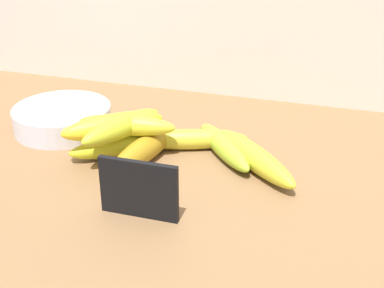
{
  "coord_description": "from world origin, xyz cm",
  "views": [
    {
      "loc": [
        26.03,
        -65.05,
        44.07
      ],
      "look_at": [
        4.84,
        4.1,
        8.0
      ],
      "focal_mm": 49.73,
      "sensor_mm": 36.0,
      "label": 1
    }
  ],
  "objects_px": {
    "banana_1": "(187,139)",
    "banana_4": "(224,146)",
    "banana_5": "(122,127)",
    "banana_6": "(127,125)",
    "banana_3": "(144,150)",
    "fruit_bowl": "(63,118)",
    "banana_2": "(124,145)",
    "chalkboard_sign": "(139,191)",
    "banana_7": "(113,126)",
    "banana_0": "(254,157)"
  },
  "relations": [
    {
      "from": "banana_4",
      "to": "banana_7",
      "type": "xyz_separation_m",
      "value": [
        -0.17,
        -0.05,
        0.04
      ]
    },
    {
      "from": "fruit_bowl",
      "to": "banana_3",
      "type": "bearing_deg",
      "value": -21.17
    },
    {
      "from": "fruit_bowl",
      "to": "banana_3",
      "type": "distance_m",
      "value": 0.2
    },
    {
      "from": "banana_7",
      "to": "banana_3",
      "type": "bearing_deg",
      "value": 0.01
    },
    {
      "from": "banana_3",
      "to": "chalkboard_sign",
      "type": "bearing_deg",
      "value": -70.32
    },
    {
      "from": "banana_6",
      "to": "banana_5",
      "type": "bearing_deg",
      "value": -103.25
    },
    {
      "from": "banana_1",
      "to": "banana_2",
      "type": "bearing_deg",
      "value": -150.83
    },
    {
      "from": "banana_4",
      "to": "banana_2",
      "type": "bearing_deg",
      "value": -164.51
    },
    {
      "from": "banana_4",
      "to": "banana_5",
      "type": "distance_m",
      "value": 0.17
    },
    {
      "from": "banana_5",
      "to": "banana_4",
      "type": "bearing_deg",
      "value": 18.39
    },
    {
      "from": "banana_0",
      "to": "banana_7",
      "type": "height_order",
      "value": "banana_7"
    },
    {
      "from": "fruit_bowl",
      "to": "banana_1",
      "type": "height_order",
      "value": "fruit_bowl"
    },
    {
      "from": "chalkboard_sign",
      "to": "banana_6",
      "type": "height_order",
      "value": "chalkboard_sign"
    },
    {
      "from": "chalkboard_sign",
      "to": "banana_0",
      "type": "relative_size",
      "value": 0.53
    },
    {
      "from": "banana_1",
      "to": "banana_4",
      "type": "xyz_separation_m",
      "value": [
        0.07,
        -0.01,
        -0.0
      ]
    },
    {
      "from": "banana_5",
      "to": "banana_6",
      "type": "height_order",
      "value": "banana_5"
    },
    {
      "from": "banana_5",
      "to": "banana_6",
      "type": "relative_size",
      "value": 1.0
    },
    {
      "from": "banana_0",
      "to": "banana_3",
      "type": "bearing_deg",
      "value": -170.54
    },
    {
      "from": "banana_6",
      "to": "banana_7",
      "type": "distance_m",
      "value": 0.02
    },
    {
      "from": "banana_5",
      "to": "banana_7",
      "type": "xyz_separation_m",
      "value": [
        -0.01,
        -0.0,
        0.0
      ]
    },
    {
      "from": "fruit_bowl",
      "to": "banana_0",
      "type": "relative_size",
      "value": 0.84
    },
    {
      "from": "chalkboard_sign",
      "to": "banana_3",
      "type": "bearing_deg",
      "value": 109.68
    },
    {
      "from": "fruit_bowl",
      "to": "chalkboard_sign",
      "type": "bearing_deg",
      "value": -42.53
    },
    {
      "from": "fruit_bowl",
      "to": "banana_0",
      "type": "height_order",
      "value": "fruit_bowl"
    },
    {
      "from": "banana_0",
      "to": "banana_6",
      "type": "bearing_deg",
      "value": -176.03
    },
    {
      "from": "fruit_bowl",
      "to": "banana_7",
      "type": "height_order",
      "value": "banana_7"
    },
    {
      "from": "chalkboard_sign",
      "to": "banana_4",
      "type": "distance_m",
      "value": 0.21
    },
    {
      "from": "fruit_bowl",
      "to": "banana_7",
      "type": "bearing_deg",
      "value": -28.05
    },
    {
      "from": "banana_5",
      "to": "banana_2",
      "type": "bearing_deg",
      "value": 102.91
    },
    {
      "from": "banana_0",
      "to": "banana_2",
      "type": "xyz_separation_m",
      "value": [
        -0.21,
        -0.02,
        -0.0
      ]
    },
    {
      "from": "banana_3",
      "to": "banana_7",
      "type": "bearing_deg",
      "value": -179.99
    },
    {
      "from": "banana_4",
      "to": "banana_1",
      "type": "bearing_deg",
      "value": 173.3
    },
    {
      "from": "fruit_bowl",
      "to": "banana_0",
      "type": "distance_m",
      "value": 0.36
    },
    {
      "from": "banana_3",
      "to": "banana_6",
      "type": "height_order",
      "value": "banana_6"
    },
    {
      "from": "fruit_bowl",
      "to": "banana_5",
      "type": "xyz_separation_m",
      "value": [
        0.15,
        -0.07,
        0.03
      ]
    },
    {
      "from": "banana_2",
      "to": "banana_5",
      "type": "distance_m",
      "value": 0.04
    },
    {
      "from": "banana_3",
      "to": "banana_5",
      "type": "relative_size",
      "value": 1.07
    },
    {
      "from": "fruit_bowl",
      "to": "banana_5",
      "type": "distance_m",
      "value": 0.17
    },
    {
      "from": "banana_2",
      "to": "banana_3",
      "type": "distance_m",
      "value": 0.04
    },
    {
      "from": "chalkboard_sign",
      "to": "banana_7",
      "type": "height_order",
      "value": "chalkboard_sign"
    },
    {
      "from": "banana_0",
      "to": "banana_7",
      "type": "relative_size",
      "value": 1.24
    },
    {
      "from": "banana_2",
      "to": "banana_4",
      "type": "height_order",
      "value": "banana_2"
    },
    {
      "from": "banana_7",
      "to": "banana_4",
      "type": "bearing_deg",
      "value": 17.86
    },
    {
      "from": "banana_0",
      "to": "banana_5",
      "type": "height_order",
      "value": "banana_5"
    },
    {
      "from": "fruit_bowl",
      "to": "banana_2",
      "type": "xyz_separation_m",
      "value": [
        0.15,
        -0.06,
        -0.0
      ]
    },
    {
      "from": "banana_3",
      "to": "banana_5",
      "type": "height_order",
      "value": "banana_5"
    },
    {
      "from": "banana_4",
      "to": "banana_6",
      "type": "bearing_deg",
      "value": -165.29
    },
    {
      "from": "banana_0",
      "to": "banana_3",
      "type": "distance_m",
      "value": 0.18
    },
    {
      "from": "chalkboard_sign",
      "to": "banana_0",
      "type": "bearing_deg",
      "value": 55.54
    },
    {
      "from": "chalkboard_sign",
      "to": "banana_2",
      "type": "relative_size",
      "value": 0.6
    }
  ]
}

